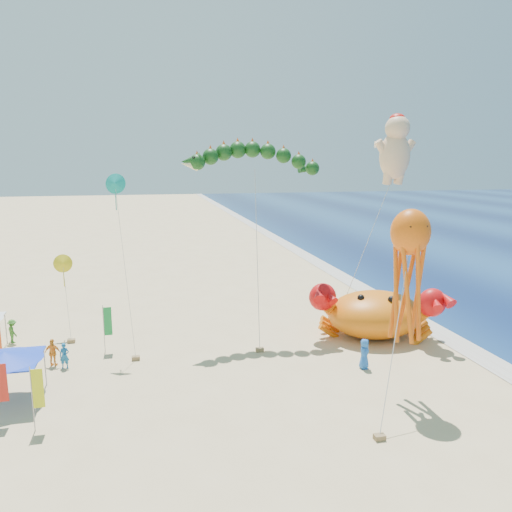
% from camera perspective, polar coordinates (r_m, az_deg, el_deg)
% --- Properties ---
extents(ground, '(320.00, 320.00, 0.00)m').
position_cam_1_polar(ground, '(31.97, 4.40, -12.04)').
color(ground, '#D1B784').
rests_on(ground, ground).
extents(foam_strip, '(320.00, 320.00, 0.00)m').
position_cam_1_polar(foam_strip, '(37.13, 22.63, -9.54)').
color(foam_strip, silver).
rests_on(foam_strip, ground).
extents(crab_inflatable, '(9.23, 7.92, 4.05)m').
position_cam_1_polar(crab_inflatable, '(36.68, 13.51, -6.30)').
color(crab_inflatable, orange).
rests_on(crab_inflatable, ground).
extents(dragon_kite, '(10.02, 5.77, 13.40)m').
position_cam_1_polar(dragon_kite, '(35.34, -0.38, 10.65)').
color(dragon_kite, '#0F3711').
rests_on(dragon_kite, ground).
extents(cherub_kite, '(6.02, 2.08, 15.82)m').
position_cam_1_polar(cherub_kite, '(39.31, 15.65, 11.86)').
color(cherub_kite, '#E9BB8E').
rests_on(cherub_kite, ground).
extents(octopus_kite, '(4.40, 4.83, 10.05)m').
position_cam_1_polar(octopus_kite, '(26.63, 17.04, -1.02)').
color(octopus_kite, '#E2590B').
rests_on(octopus_kite, ground).
extents(canopy_blue, '(3.79, 3.79, 2.71)m').
position_cam_1_polar(canopy_blue, '(29.32, -26.82, -10.26)').
color(canopy_blue, gray).
rests_on(canopy_blue, ground).
extents(feather_flags, '(6.98, 9.47, 3.20)m').
position_cam_1_polar(feather_flags, '(30.25, -23.59, -10.22)').
color(feather_flags, gray).
rests_on(feather_flags, ground).
extents(beachgoers, '(22.82, 10.56, 1.85)m').
position_cam_1_polar(beachgoers, '(32.54, -16.72, -10.42)').
color(beachgoers, blue).
rests_on(beachgoers, ground).
extents(small_kites, '(9.24, 12.36, 11.66)m').
position_cam_1_polar(small_kites, '(32.97, -23.79, -0.25)').
color(small_kites, '#E04A74').
rests_on(small_kites, ground).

